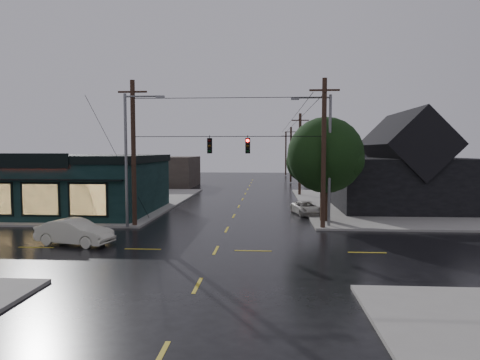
# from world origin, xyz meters

# --- Properties ---
(ground_plane) EXTENTS (160.00, 160.00, 0.00)m
(ground_plane) POSITION_xyz_m (0.00, 0.00, 0.00)
(ground_plane) COLOR black
(sidewalk_nw) EXTENTS (28.00, 28.00, 0.15)m
(sidewalk_nw) POSITION_xyz_m (-20.00, 20.00, 0.07)
(sidewalk_nw) COLOR gray
(sidewalk_nw) RESTS_ON ground
(sidewalk_ne) EXTENTS (28.00, 28.00, 0.15)m
(sidewalk_ne) POSITION_xyz_m (20.00, 20.00, 0.07)
(sidewalk_ne) COLOR gray
(sidewalk_ne) RESTS_ON ground
(pizza_shop) EXTENTS (16.30, 12.34, 4.90)m
(pizza_shop) POSITION_xyz_m (-15.00, 12.94, 2.56)
(pizza_shop) COLOR black
(pizza_shop) RESTS_ON ground
(ne_building) EXTENTS (12.60, 11.60, 8.75)m
(ne_building) POSITION_xyz_m (15.00, 17.00, 4.47)
(ne_building) COLOR black
(ne_building) RESTS_ON ground
(corner_tree) EXTENTS (5.62, 5.62, 7.67)m
(corner_tree) POSITION_xyz_m (7.01, 9.43, 4.98)
(corner_tree) COLOR black
(corner_tree) RESTS_ON ground
(utility_pole_nw) EXTENTS (2.00, 0.32, 10.15)m
(utility_pole_nw) POSITION_xyz_m (-6.50, 6.50, 0.00)
(utility_pole_nw) COLOR black
(utility_pole_nw) RESTS_ON ground
(utility_pole_ne) EXTENTS (2.00, 0.32, 10.15)m
(utility_pole_ne) POSITION_xyz_m (6.50, 6.50, 0.00)
(utility_pole_ne) COLOR black
(utility_pole_ne) RESTS_ON ground
(utility_pole_far_a) EXTENTS (2.00, 0.32, 9.65)m
(utility_pole_far_a) POSITION_xyz_m (6.50, 28.00, 0.00)
(utility_pole_far_a) COLOR black
(utility_pole_far_a) RESTS_ON ground
(utility_pole_far_b) EXTENTS (2.00, 0.32, 9.15)m
(utility_pole_far_b) POSITION_xyz_m (6.50, 48.00, 0.00)
(utility_pole_far_b) COLOR black
(utility_pole_far_b) RESTS_ON ground
(utility_pole_far_c) EXTENTS (2.00, 0.32, 9.15)m
(utility_pole_far_c) POSITION_xyz_m (6.50, 68.00, 0.00)
(utility_pole_far_c) COLOR black
(utility_pole_far_c) RESTS_ON ground
(span_signal_assembly) EXTENTS (13.00, 0.48, 1.23)m
(span_signal_assembly) POSITION_xyz_m (0.10, 6.50, 5.70)
(span_signal_assembly) COLOR black
(span_signal_assembly) RESTS_ON ground
(streetlight_nw) EXTENTS (5.40, 0.30, 9.15)m
(streetlight_nw) POSITION_xyz_m (-6.80, 5.80, 0.00)
(streetlight_nw) COLOR slate
(streetlight_nw) RESTS_ON ground
(streetlight_ne) EXTENTS (5.40, 0.30, 9.15)m
(streetlight_ne) POSITION_xyz_m (7.00, 7.20, 0.00)
(streetlight_ne) COLOR slate
(streetlight_ne) RESTS_ON ground
(bg_building_west) EXTENTS (12.00, 10.00, 4.40)m
(bg_building_west) POSITION_xyz_m (-14.00, 40.00, 2.20)
(bg_building_west) COLOR #352B27
(bg_building_west) RESTS_ON ground
(bg_building_east) EXTENTS (14.00, 12.00, 5.60)m
(bg_building_east) POSITION_xyz_m (16.00, 45.00, 2.80)
(bg_building_east) COLOR #2B2A30
(bg_building_east) RESTS_ON ground
(sedan_cream) EXTENTS (4.67, 2.51, 1.46)m
(sedan_cream) POSITION_xyz_m (-8.17, 0.83, 0.73)
(sedan_cream) COLOR beige
(sedan_cream) RESTS_ON ground
(suv_silver) EXTENTS (2.68, 4.30, 1.11)m
(suv_silver) POSITION_xyz_m (6.00, 13.13, 0.56)
(suv_silver) COLOR #B5B1A7
(suv_silver) RESTS_ON ground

